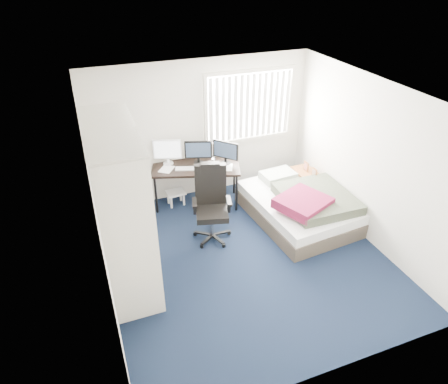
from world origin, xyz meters
TOP-DOWN VIEW (x-y plane):
  - ground at (0.00, 0.00)m, footprint 4.20×4.20m
  - room_shell at (0.00, 0.00)m, footprint 4.20×4.20m
  - window_assembly at (0.90, 2.04)m, footprint 1.72×0.09m
  - closet at (-1.67, 0.27)m, footprint 0.64×1.84m
  - desk at (-0.23, 1.75)m, footprint 1.67×1.14m
  - office_chair at (-0.31, 0.70)m, footprint 0.72×0.72m
  - footstool at (-0.62, 1.80)m, footprint 0.34×0.28m
  - nightstand at (1.75, 1.19)m, footprint 0.38×0.74m
  - bed at (1.27, 0.60)m, footprint 1.62×2.06m
  - pine_box at (-1.65, 0.12)m, footprint 0.39×0.29m

SIDE VIEW (x-z plane):
  - ground at x=0.00m, z-range 0.00..0.00m
  - pine_box at x=-1.65m, z-range 0.00..0.29m
  - footstool at x=-0.62m, z-range 0.07..0.34m
  - bed at x=1.27m, z-range -0.05..0.60m
  - nightstand at x=1.75m, z-range 0.10..0.78m
  - office_chair at x=-0.31m, z-range -0.15..1.11m
  - desk at x=-0.23m, z-range 0.17..1.39m
  - closet at x=-1.67m, z-range 0.24..2.46m
  - room_shell at x=0.00m, z-range -0.59..3.61m
  - window_assembly at x=0.90m, z-range 0.94..2.26m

